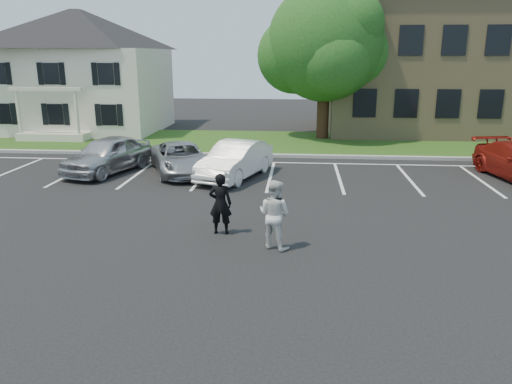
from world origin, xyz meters
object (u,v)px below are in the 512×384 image
(house, at_px, (81,71))
(car_silver_west, at_px, (108,155))
(man_white_shirt, at_px, (274,214))
(car_silver_minivan, at_px, (181,158))
(office_building, at_px, (503,66))
(man_black_suit, at_px, (220,204))
(car_white_sedan, at_px, (235,160))
(tree, at_px, (327,45))

(house, bearing_deg, car_silver_west, -62.86)
(man_white_shirt, bearing_deg, car_silver_minivan, -33.53)
(office_building, bearing_deg, car_silver_minivan, -142.32)
(man_black_suit, height_order, car_white_sedan, man_black_suit)
(car_silver_minivan, relative_size, car_white_sedan, 1.03)
(office_building, distance_m, man_white_shirt, 25.87)
(house, height_order, car_white_sedan, house)
(house, bearing_deg, tree, -8.09)
(house, xyz_separation_m, office_building, (27.00, 2.02, 0.33))
(car_white_sedan, bearing_deg, tree, 86.79)
(house, relative_size, office_building, 0.46)
(office_building, bearing_deg, tree, -159.64)
(man_black_suit, xyz_separation_m, car_white_sedan, (-0.41, 6.53, -0.13))
(office_building, height_order, man_black_suit, office_building)
(man_white_shirt, height_order, car_silver_west, man_white_shirt)
(man_white_shirt, relative_size, car_white_sedan, 0.41)
(car_silver_minivan, distance_m, car_white_sedan, 2.48)
(house, distance_m, man_white_shirt, 24.20)
(car_silver_west, bearing_deg, man_white_shirt, -29.21)
(man_black_suit, bearing_deg, tree, -103.00)
(man_black_suit, relative_size, car_silver_minivan, 0.38)
(house, height_order, car_silver_minivan, house)
(office_building, distance_m, tree, 12.23)
(tree, bearing_deg, office_building, 20.36)
(tree, distance_m, man_white_shirt, 18.29)
(man_black_suit, bearing_deg, man_white_shirt, 147.69)
(house, bearing_deg, man_black_suit, -57.57)
(house, xyz_separation_m, man_black_suit, (12.00, -18.89, -2.96))
(car_silver_minivan, xyz_separation_m, car_white_sedan, (2.39, -0.63, 0.10))
(car_white_sedan, bearing_deg, office_building, 61.31)
(office_building, distance_m, car_silver_west, 25.33)
(tree, bearing_deg, man_black_suit, -102.13)
(tree, relative_size, car_white_sedan, 1.98)
(car_white_sedan, bearing_deg, man_black_suit, -68.07)
(tree, relative_size, man_white_shirt, 4.85)
(car_silver_minivan, bearing_deg, man_white_shirt, -84.48)
(man_black_suit, distance_m, car_silver_minivan, 7.69)
(house, distance_m, man_black_suit, 22.58)
(tree, xyz_separation_m, man_black_suit, (-3.58, -16.68, -4.48))
(man_white_shirt, xyz_separation_m, car_silver_minivan, (-4.35, 8.10, -0.27))
(car_silver_west, height_order, car_white_sedan, car_silver_west)
(house, distance_m, office_building, 27.08)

